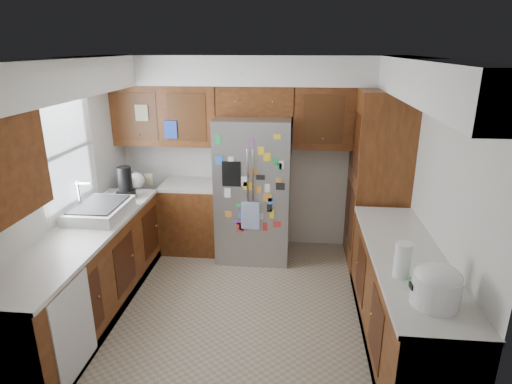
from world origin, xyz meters
TOP-DOWN VIEW (x-y plane):
  - floor at (0.00, 0.00)m, footprint 3.60×3.60m
  - room_shell at (-0.11, 0.36)m, footprint 3.64×3.24m
  - left_counter_run at (-1.36, 0.03)m, footprint 1.36×3.20m
  - right_counter_run at (1.50, -0.47)m, footprint 0.63×2.25m
  - pantry at (1.50, 1.15)m, footprint 0.60×0.90m
  - fridge at (-0.00, 1.20)m, footprint 0.90×0.79m
  - bridge_cabinet at (0.00, 1.43)m, footprint 0.96×0.34m
  - fridge_top_items at (0.03, 1.38)m, footprint 0.65×0.32m
  - sink_assembly at (-1.50, 0.10)m, footprint 0.52×0.70m
  - left_counter_clutter at (-1.47, 0.86)m, footprint 0.40×0.84m
  - rice_cooker at (1.50, -1.22)m, footprint 0.34×0.33m
  - paper_towel at (1.35, -0.86)m, footprint 0.12×0.12m

SIDE VIEW (x-z plane):
  - floor at x=0.00m, z-range 0.00..0.00m
  - right_counter_run at x=1.50m, z-range -0.04..0.88m
  - left_counter_run at x=-1.36m, z-range -0.03..0.89m
  - fridge at x=0.00m, z-range 0.00..1.80m
  - sink_assembly at x=-1.50m, z-range 0.80..1.17m
  - left_counter_clutter at x=-1.47m, z-range 0.86..1.24m
  - paper_towel at x=1.35m, z-range 0.92..1.20m
  - rice_cooker at x=1.50m, z-range 0.93..1.21m
  - pantry at x=1.50m, z-range 0.00..2.15m
  - room_shell at x=-0.11m, z-range 0.56..3.08m
  - bridge_cabinet at x=0.00m, z-range 1.80..2.15m
  - fridge_top_items at x=0.03m, z-range 2.13..2.44m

